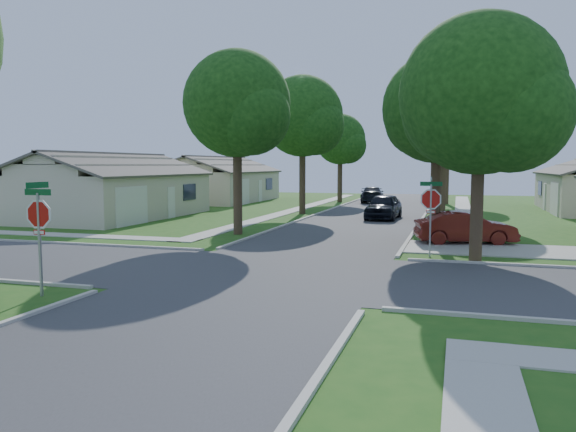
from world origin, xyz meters
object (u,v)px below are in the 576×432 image
(car_curb_west, at_px, (372,195))
(tree_ne_corner, at_px, (482,102))
(tree_w_mid, at_px, (303,120))
(house_nw_far, at_px, (218,185))
(car_curb_east, at_px, (384,206))
(stop_sign_ne, at_px, (431,202))
(tree_w_far, at_px, (341,142))
(tree_e_near, at_px, (438,114))
(stop_sign_sw, at_px, (39,219))
(house_nw_near, at_px, (111,194))
(tree_e_mid, at_px, (445,120))
(car_driveway, at_px, (465,228))
(tree_w_near, at_px, (238,109))
(tree_e_far, at_px, (448,135))

(car_curb_west, bearing_deg, tree_ne_corner, 98.02)
(tree_w_mid, relative_size, house_nw_far, 0.70)
(house_nw_far, relative_size, car_curb_east, 2.90)
(car_curb_east, bearing_deg, stop_sign_ne, -73.66)
(tree_w_mid, height_order, tree_w_far, tree_w_mid)
(tree_e_near, height_order, house_nw_far, tree_e_near)
(stop_sign_ne, xyz_separation_m, tree_e_near, (0.05, 4.31, 3.61))
(tree_ne_corner, xyz_separation_m, car_curb_west, (-8.11, 30.00, -4.87))
(tree_w_far, relative_size, car_curb_east, 1.71)
(stop_sign_ne, height_order, tree_w_far, tree_w_far)
(car_curb_west, bearing_deg, stop_sign_sw, 78.55)
(stop_sign_ne, distance_m, house_nw_near, 23.12)
(stop_sign_sw, distance_m, tree_e_mid, 27.71)
(tree_w_far, height_order, car_driveway, tree_w_far)
(stop_sign_sw, height_order, car_driveway, stop_sign_sw)
(stop_sign_sw, xyz_separation_m, tree_ne_corner, (11.06, 8.91, 3.56))
(tree_w_mid, relative_size, tree_ne_corner, 1.10)
(tree_w_near, xyz_separation_m, tree_ne_corner, (11.00, -4.80, -0.52))
(tree_w_mid, height_order, house_nw_near, tree_w_mid)
(tree_e_mid, distance_m, house_nw_near, 22.12)
(tree_ne_corner, height_order, house_nw_far, tree_ne_corner)
(tree_w_mid, bearing_deg, car_curb_west, 77.66)
(car_curb_east, bearing_deg, tree_e_mid, 32.57)
(stop_sign_ne, height_order, tree_w_mid, tree_w_mid)
(stop_sign_ne, height_order, house_nw_near, house_nw_near)
(tree_e_far, bearing_deg, stop_sign_sw, -103.73)
(tree_e_far, bearing_deg, stop_sign_ne, -90.10)
(tree_w_near, relative_size, house_nw_far, 0.66)
(car_driveway, xyz_separation_m, car_curb_west, (-7.75, 25.51, 0.03))
(stop_sign_ne, bearing_deg, tree_e_mid, 89.80)
(tree_w_far, bearing_deg, tree_e_near, -69.39)
(tree_ne_corner, xyz_separation_m, house_nw_near, (-22.35, 10.79, -4.08))
(stop_sign_sw, distance_m, tree_e_near, 17.04)
(stop_sign_ne, bearing_deg, tree_e_far, 89.90)
(tree_w_near, bearing_deg, stop_sign_ne, -24.74)
(stop_sign_sw, height_order, house_nw_near, house_nw_near)
(tree_e_mid, xyz_separation_m, car_driveway, (1.24, -12.31, -5.56))
(tree_e_near, distance_m, tree_w_mid, 15.26)
(tree_w_mid, bearing_deg, tree_e_mid, -0.00)
(car_curb_east, relative_size, car_curb_west, 0.94)
(house_nw_near, bearing_deg, house_nw_far, 90.00)
(car_curb_east, height_order, car_curb_west, car_curb_east)
(car_curb_east, bearing_deg, tree_e_far, 79.26)
(stop_sign_sw, bearing_deg, house_nw_near, 119.83)
(tree_ne_corner, height_order, car_curb_east, tree_ne_corner)
(tree_e_far, bearing_deg, car_curb_east, -103.28)
(tree_e_far, distance_m, tree_w_near, 26.71)
(tree_e_near, relative_size, tree_w_far, 1.03)
(car_curb_west, bearing_deg, house_nw_far, 1.71)
(tree_w_near, height_order, car_driveway, tree_w_near)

